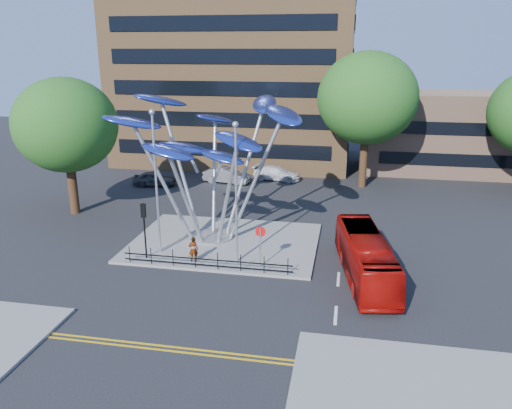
% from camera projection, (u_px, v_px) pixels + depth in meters
% --- Properties ---
extents(ground, '(120.00, 120.00, 0.00)m').
position_uv_depth(ground, '(216.00, 285.00, 26.96)').
color(ground, black).
rests_on(ground, ground).
extents(traffic_island, '(12.00, 9.00, 0.15)m').
position_uv_depth(traffic_island, '(225.00, 242.00, 32.74)').
color(traffic_island, slate).
rests_on(traffic_island, ground).
extents(pavement_right, '(12.00, 6.00, 0.15)m').
position_uv_depth(pavement_right, '(454.00, 393.00, 18.42)').
color(pavement_right, slate).
rests_on(pavement_right, ground).
extents(double_yellow_near, '(40.00, 0.12, 0.01)m').
position_uv_depth(double_yellow_near, '(179.00, 348.00, 21.34)').
color(double_yellow_near, gold).
rests_on(double_yellow_near, ground).
extents(double_yellow_far, '(40.00, 0.12, 0.01)m').
position_uv_depth(double_yellow_far, '(177.00, 352.00, 21.06)').
color(double_yellow_far, gold).
rests_on(double_yellow_far, ground).
extents(brick_tower, '(25.00, 15.00, 30.00)m').
position_uv_depth(brick_tower, '(237.00, 21.00, 53.52)').
color(brick_tower, olive).
rests_on(brick_tower, ground).
extents(low_building_near, '(15.00, 8.00, 8.00)m').
position_uv_depth(low_building_near, '(443.00, 132.00, 51.02)').
color(low_building_near, tan).
rests_on(low_building_near, ground).
extents(tree_right, '(8.80, 8.80, 12.11)m').
position_uv_depth(tree_right, '(367.00, 98.00, 43.74)').
color(tree_right, black).
rests_on(tree_right, ground).
extents(tree_left, '(7.60, 7.60, 10.32)m').
position_uv_depth(tree_left, '(66.00, 125.00, 36.79)').
color(tree_left, black).
rests_on(tree_left, ground).
extents(leaf_sculpture, '(12.72, 9.54, 9.51)m').
position_uv_depth(leaf_sculpture, '(209.00, 137.00, 31.53)').
color(leaf_sculpture, '#9EA0A5').
rests_on(leaf_sculpture, traffic_island).
extents(street_lamp_left, '(0.36, 0.36, 8.80)m').
position_uv_depth(street_lamp_left, '(155.00, 170.00, 29.44)').
color(street_lamp_left, '#9EA0A5').
rests_on(street_lamp_left, traffic_island).
extents(street_lamp_right, '(0.36, 0.36, 8.30)m').
position_uv_depth(street_lamp_right, '(236.00, 181.00, 28.16)').
color(street_lamp_right, '#9EA0A5').
rests_on(street_lamp_right, traffic_island).
extents(traffic_light_island, '(0.28, 0.18, 3.42)m').
position_uv_depth(traffic_light_island, '(144.00, 219.00, 29.41)').
color(traffic_light_island, black).
rests_on(traffic_light_island, traffic_island).
extents(no_entry_sign_island, '(0.60, 0.10, 2.45)m').
position_uv_depth(no_entry_sign_island, '(260.00, 240.00, 28.42)').
color(no_entry_sign_island, '#9EA0A5').
rests_on(no_entry_sign_island, traffic_island).
extents(pedestrian_railing_front, '(10.00, 0.06, 1.00)m').
position_uv_depth(pedestrian_railing_front, '(206.00, 262.00, 28.57)').
color(pedestrian_railing_front, black).
rests_on(pedestrian_railing_front, traffic_island).
extents(red_bus, '(3.57, 9.24, 2.51)m').
position_uv_depth(red_bus, '(365.00, 257.00, 27.52)').
color(red_bus, '#970A06').
rests_on(red_bus, ground).
extents(pedestrian, '(0.63, 0.49, 1.53)m').
position_uv_depth(pedestrian, '(193.00, 249.00, 29.39)').
color(pedestrian, gray).
rests_on(pedestrian, traffic_island).
extents(parked_car_left, '(4.13, 2.16, 1.34)m').
position_uv_depth(parked_car_left, '(155.00, 179.00, 46.21)').
color(parked_car_left, '#383B3F').
rests_on(parked_car_left, ground).
extents(parked_car_mid, '(4.58, 2.13, 1.45)m').
position_uv_depth(parked_car_mid, '(227.00, 175.00, 47.24)').
color(parked_car_mid, '#94979B').
rests_on(parked_car_mid, ground).
extents(parked_car_right, '(4.87, 2.62, 1.34)m').
position_uv_depth(parked_car_right, '(277.00, 173.00, 48.33)').
color(parked_car_right, silver).
rests_on(parked_car_right, ground).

